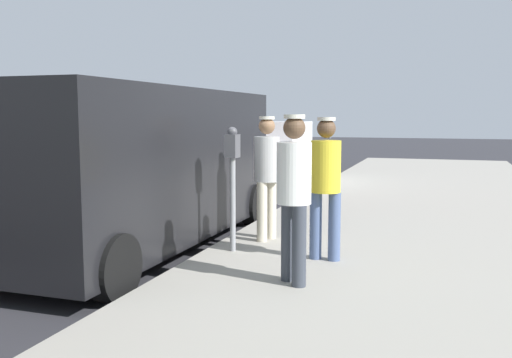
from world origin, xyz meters
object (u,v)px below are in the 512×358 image
object	(u,v)px
pedestrian_in_gray	(267,170)
parked_sedan_ahead	(270,158)
pedestrian_in_white	(294,188)
parked_van	(136,164)
parking_meter_far	(327,144)
pedestrian_in_yellow	(326,179)
parking_meter_near	(233,167)

from	to	relation	value
pedestrian_in_gray	parked_sedan_ahead	xyz separation A→B (m)	(-1.89, 6.35, -0.34)
parked_sedan_ahead	pedestrian_in_gray	bearing A→B (deg)	-73.45
pedestrian_in_white	parked_sedan_ahead	xyz separation A→B (m)	(-2.72, 8.14, -0.35)
parked_van	pedestrian_in_white	bearing A→B (deg)	-28.34
parking_meter_far	parked_sedan_ahead	world-z (taller)	parking_meter_far
pedestrian_in_yellow	parked_sedan_ahead	distance (m)	7.68
parking_meter_far	parked_van	xyz separation A→B (m)	(-1.50, -5.60, -0.03)
parking_meter_near	parking_meter_far	world-z (taller)	same
pedestrian_in_white	parked_sedan_ahead	bearing A→B (deg)	108.47
pedestrian_in_yellow	pedestrian_in_white	bearing A→B (deg)	-96.33
parking_meter_far	pedestrian_in_white	size ratio (longest dim) A/B	0.91
parking_meter_near	pedestrian_in_yellow	xyz separation A→B (m)	(1.16, -0.06, -0.10)
pedestrian_in_gray	parking_meter_far	bearing A→B (deg)	92.34
parking_meter_near	pedestrian_in_gray	distance (m)	0.76
pedestrian_in_yellow	parked_van	xyz separation A→B (m)	(-2.66, 0.36, 0.07)
pedestrian_in_yellow	pedestrian_in_gray	distance (m)	1.22
parking_meter_near	parked_van	distance (m)	1.53
parking_meter_far	pedestrian_in_white	xyz separation A→B (m)	(1.04, -6.97, -0.08)
pedestrian_in_white	pedestrian_in_yellow	bearing A→B (deg)	83.67
pedestrian_in_yellow	parked_van	world-z (taller)	parked_van
pedestrian_in_white	parked_van	size ratio (longest dim) A/B	0.32
pedestrian_in_white	parked_sedan_ahead	distance (m)	8.59
pedestrian_in_yellow	parked_sedan_ahead	size ratio (longest dim) A/B	0.37
parking_meter_near	parked_van	world-z (taller)	parked_van
pedestrian_in_white	parked_van	world-z (taller)	parked_van
pedestrian_in_gray	parked_sedan_ahead	size ratio (longest dim) A/B	0.37
parking_meter_far	parked_sedan_ahead	size ratio (longest dim) A/B	0.34
parking_meter_near	parked_sedan_ahead	size ratio (longest dim) A/B	0.34
parking_meter_far	pedestrian_in_gray	xyz separation A→B (m)	(0.21, -5.18, -0.09)
pedestrian_in_yellow	parked_van	bearing A→B (deg)	172.21
parked_sedan_ahead	parking_meter_near	bearing A→B (deg)	-76.66
parking_meter_far	pedestrian_in_gray	size ratio (longest dim) A/B	0.92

